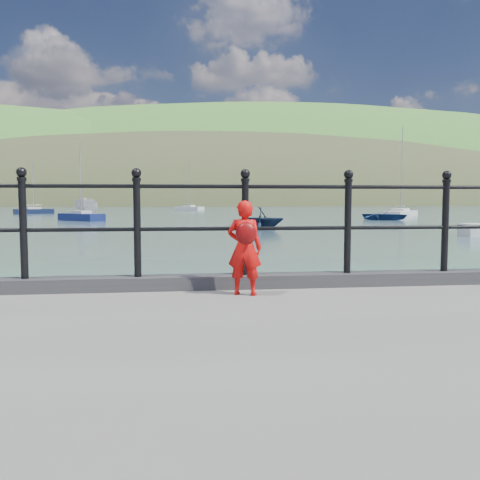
{
  "coord_description": "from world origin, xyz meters",
  "views": [
    {
      "loc": [
        -0.17,
        -5.82,
        2.0
      ],
      "look_at": [
        0.53,
        -0.2,
        1.55
      ],
      "focal_mm": 38.0,
      "sensor_mm": 36.0,
      "label": 1
    }
  ],
  "objects": [
    {
      "name": "ground",
      "position": [
        0.0,
        0.0,
        0.0
      ],
      "size": [
        600.0,
        600.0,
        0.0
      ],
      "primitive_type": "plane",
      "color": "#2D4251",
      "rests_on": "ground"
    },
    {
      "name": "kerb",
      "position": [
        0.0,
        -0.15,
        1.07
      ],
      "size": [
        60.0,
        0.3,
        0.15
      ],
      "primitive_type": "cube",
      "color": "#28282B",
      "rests_on": "quay"
    },
    {
      "name": "railing",
      "position": [
        0.0,
        -0.15,
        1.82
      ],
      "size": [
        18.11,
        0.11,
        1.2
      ],
      "color": "black",
      "rests_on": "kerb"
    },
    {
      "name": "far_shore",
      "position": [
        38.34,
        239.41,
        -22.57
      ],
      "size": [
        830.0,
        200.0,
        156.0
      ],
      "color": "#333A21",
      "rests_on": "ground"
    },
    {
      "name": "child",
      "position": [
        0.53,
        -0.59,
        1.51
      ],
      "size": [
        0.42,
        0.35,
        1.0
      ],
      "rotation": [
        0.0,
        0.0,
        2.82
      ],
      "color": "red",
      "rests_on": "quay"
    },
    {
      "name": "launch_blue",
      "position": [
        20.7,
        43.02,
        0.48
      ],
      "size": [
        5.5,
        5.61,
        0.95
      ],
      "primitive_type": "imported",
      "rotation": [
        0.0,
        0.0,
        0.73
      ],
      "color": "#11274E",
      "rests_on": "ground"
    },
    {
      "name": "launch_white",
      "position": [
        -9.42,
        48.66,
        1.11
      ],
      "size": [
        2.42,
        5.85,
        2.23
      ],
      "primitive_type": "imported",
      "rotation": [
        0.0,
        0.0,
        0.04
      ],
      "color": "beige",
      "rests_on": "ground"
    },
    {
      "name": "launch_navy",
      "position": [
        5.64,
        28.25,
        0.78
      ],
      "size": [
        3.84,
        3.7,
        1.56
      ],
      "primitive_type": "imported",
      "rotation": [
        0.0,
        0.0,
        1.04
      ],
      "color": "black",
      "rests_on": "ground"
    },
    {
      "name": "sailboat_far",
      "position": [
        26.83,
        52.92,
        0.34
      ],
      "size": [
        6.69,
        7.33,
        10.95
      ],
      "rotation": [
        0.0,
        0.0,
        0.87
      ],
      "color": "silver",
      "rests_on": "ground"
    },
    {
      "name": "sailboat_port",
      "position": [
        -9.41,
        45.13,
        0.34
      ],
      "size": [
        5.05,
        5.12,
        7.98
      ],
      "rotation": [
        0.0,
        0.0,
        -0.8
      ],
      "color": "#121C50",
      "rests_on": "ground"
    },
    {
      "name": "sailboat_deep",
      "position": [
        2.26,
        96.77,
        0.34
      ],
      "size": [
        6.14,
        6.1,
        9.78
      ],
      "rotation": [
        0.0,
        0.0,
        -0.78
      ],
      "color": "silver",
      "rests_on": "ground"
    },
    {
      "name": "sailboat_left",
      "position": [
        -20.89,
        71.56,
        0.34
      ],
      "size": [
        5.53,
        3.99,
        7.74
      ],
      "rotation": [
        0.0,
        0.0,
        0.49
      ],
      "color": "black",
      "rests_on": "ground"
    }
  ]
}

